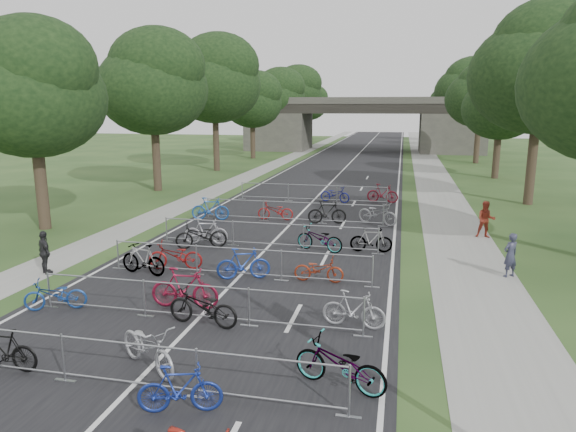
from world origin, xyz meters
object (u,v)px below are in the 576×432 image
pedestrian_b (486,220)px  pedestrian_c (45,253)px  pedestrian_a (510,255)px  overpass_bridge (363,124)px

pedestrian_b → pedestrian_c: bearing=-150.4°
pedestrian_a → pedestrian_b: 5.62m
pedestrian_a → pedestrian_c: (-16.00, -3.22, -0.00)m
overpass_bridge → pedestrian_a: bearing=-79.9°
overpass_bridge → pedestrian_c: bearing=-97.0°
pedestrian_a → pedestrian_b: size_ratio=0.94×
overpass_bridge → pedestrian_b: size_ratio=18.53×
overpass_bridge → pedestrian_b: (9.20, -46.24, -2.70)m
pedestrian_b → overpass_bridge: bearing=102.0°
overpass_bridge → pedestrian_a: (9.20, -51.87, -2.75)m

